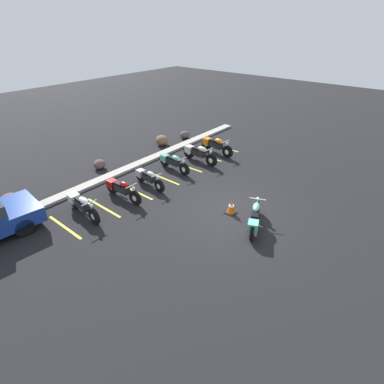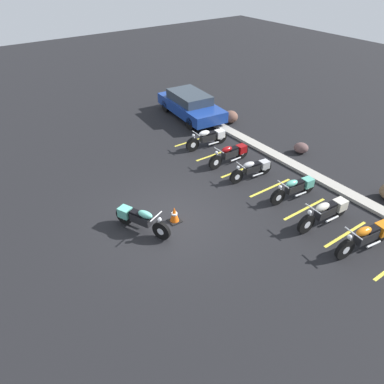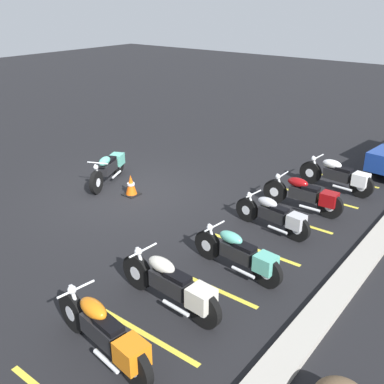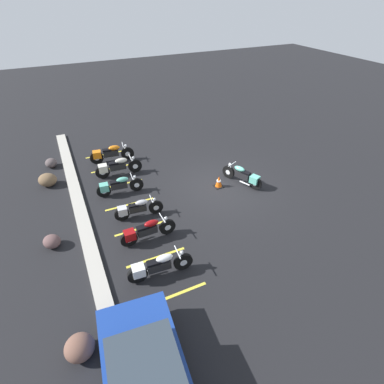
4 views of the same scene
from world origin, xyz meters
TOP-DOWN VIEW (x-y plane):
  - ground at (0.00, 0.00)m, footprint 60.00×60.00m
  - motorcycle_teal_featured at (-0.21, -1.06)m, footprint 1.99×1.01m
  - parked_bike_0 at (-3.61, 4.39)m, footprint 0.60×2.14m
  - parked_bike_1 at (-1.88, 4.22)m, footprint 0.59×2.10m
  - parked_bike_2 at (-0.45, 4.14)m, footprint 0.57×1.96m
  - parked_bike_3 at (1.47, 4.42)m, footprint 0.59×2.06m
  - parked_bike_4 at (3.06, 4.09)m, footprint 0.63×2.25m
  - parked_bike_5 at (4.56, 4.08)m, footprint 0.71×2.26m
  - concrete_curb at (0.00, 6.17)m, footprint 18.00×0.50m
  - landscape_rock_0 at (3.53, 7.20)m, footprint 1.04×1.07m
  - landscape_rock_1 at (-5.13, 6.99)m, footprint 1.01×1.01m
  - landscape_rock_2 at (-0.76, 7.34)m, footprint 0.85×0.84m
  - landscape_rock_3 at (5.30, 6.94)m, footprint 0.72×0.67m
  - traffic_cone at (0.07, 0.09)m, footprint 0.40×0.40m
  - stall_line_0 at (-4.52, 4.19)m, footprint 0.10×2.10m
  - stall_line_1 at (-2.85, 4.19)m, footprint 0.10×2.10m
  - stall_line_2 at (-1.17, 4.19)m, footprint 0.10×2.10m
  - stall_line_3 at (0.50, 4.19)m, footprint 0.10×2.10m
  - stall_line_4 at (2.17, 4.19)m, footprint 0.10×2.10m
  - stall_line_5 at (3.84, 4.19)m, footprint 0.10×2.10m
  - stall_line_6 at (5.51, 4.19)m, footprint 0.10×2.10m

SIDE VIEW (x-z plane):
  - ground at x=0.00m, z-range 0.00..0.00m
  - stall_line_0 at x=-4.52m, z-range 0.00..0.00m
  - stall_line_1 at x=-2.85m, z-range 0.00..0.00m
  - stall_line_2 at x=-1.17m, z-range 0.00..0.00m
  - stall_line_3 at x=0.50m, z-range 0.00..0.00m
  - stall_line_4 at x=2.17m, z-range 0.00..0.00m
  - stall_line_5 at x=3.84m, z-range 0.00..0.00m
  - stall_line_6 at x=5.51m, z-range 0.00..0.00m
  - concrete_curb at x=0.00m, z-range 0.00..0.12m
  - landscape_rock_3 at x=5.30m, z-range 0.00..0.46m
  - landscape_rock_2 at x=-0.76m, z-range 0.00..0.46m
  - traffic_cone at x=0.07m, z-range -0.02..0.55m
  - landscape_rock_0 at x=3.53m, z-range 0.00..0.60m
  - landscape_rock_1 at x=-5.13m, z-range 0.00..0.61m
  - parked_bike_2 at x=-0.45m, z-range 0.02..0.80m
  - parked_bike_3 at x=1.47m, z-range 0.03..0.84m
  - parked_bike_1 at x=-1.88m, z-range 0.03..0.85m
  - motorcycle_teal_featured at x=-0.21m, z-range 0.03..0.86m
  - parked_bike_0 at x=-3.61m, z-range 0.03..0.87m
  - parked_bike_4 at x=3.06m, z-range 0.03..0.91m
  - parked_bike_5 at x=4.56m, z-range 0.03..0.92m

